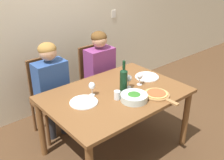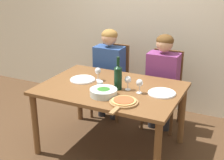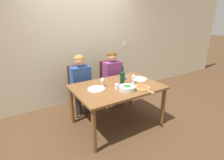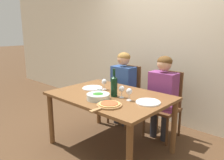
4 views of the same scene
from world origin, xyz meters
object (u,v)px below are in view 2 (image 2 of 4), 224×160
(person_man, at_px, (162,74))
(dinner_plate_right, at_px, (162,93))
(water_tumbler, at_px, (100,85))
(wine_glass_left, at_px, (98,72))
(pizza_on_board, at_px, (123,102))
(wine_glass_centre, at_px, (128,80))
(person_woman, at_px, (109,66))
(chair_right, at_px, (164,87))
(wine_bottle, at_px, (118,77))
(broccoli_bowl, at_px, (104,92))
(dinner_plate_left, at_px, (83,79))
(chair_left, at_px, (113,79))
(wine_glass_right, at_px, (140,84))

(person_man, bearing_deg, dinner_plate_right, -73.59)
(water_tumbler, bearing_deg, wine_glass_left, 122.20)
(pizza_on_board, xyz_separation_m, wine_glass_centre, (-0.10, 0.33, 0.09))
(person_woman, height_order, pizza_on_board, person_woman)
(chair_right, height_order, wine_bottle, wine_bottle)
(wine_glass_centre, bearing_deg, broccoli_bowl, -122.59)
(chair_right, relative_size, broccoli_bowl, 3.53)
(person_woman, distance_m, dinner_plate_left, 0.67)
(chair_left, bearing_deg, person_man, -9.10)
(pizza_on_board, bearing_deg, chair_right, 86.80)
(person_man, bearing_deg, broccoli_bowl, -108.45)
(person_woman, bearing_deg, chair_right, 9.10)
(dinner_plate_left, xyz_separation_m, dinner_plate_right, (0.93, 0.01, 0.00))
(wine_glass_left, bearing_deg, pizza_on_board, -41.43)
(wine_bottle, relative_size, dinner_plate_left, 1.23)
(broccoli_bowl, distance_m, wine_glass_centre, 0.30)
(dinner_plate_left, height_order, wine_glass_centre, wine_glass_centre)
(dinner_plate_right, bearing_deg, dinner_plate_left, -179.56)
(chair_right, bearing_deg, wine_glass_centre, -101.02)
(chair_left, height_order, wine_glass_right, chair_left)
(chair_right, distance_m, wine_bottle, 0.97)
(person_man, height_order, wine_bottle, person_man)
(wine_bottle, bearing_deg, broccoli_bowl, -104.56)
(wine_bottle, bearing_deg, wine_glass_centre, 15.05)
(person_woman, xyz_separation_m, pizza_on_board, (0.67, -1.04, 0.04))
(chair_left, relative_size, broccoli_bowl, 3.53)
(dinner_plate_left, bearing_deg, person_man, 42.16)
(person_woman, relative_size, wine_bottle, 3.45)
(wine_bottle, height_order, pizza_on_board, wine_bottle)
(person_man, bearing_deg, wine_glass_right, -91.49)
(dinner_plate_left, bearing_deg, water_tumbler, -27.23)
(pizza_on_board, height_order, water_tumbler, water_tumbler)
(wine_glass_centre, bearing_deg, person_woman, 128.96)
(wine_glass_left, relative_size, wine_glass_right, 1.00)
(wine_glass_left, bearing_deg, person_woman, 104.98)
(water_tumbler, bearing_deg, dinner_plate_left, 152.77)
(wine_glass_centre, bearing_deg, dinner_plate_left, 175.73)
(pizza_on_board, bearing_deg, wine_glass_right, 81.38)
(person_woman, xyz_separation_m, wine_glass_right, (0.72, -0.74, 0.13))
(water_tumbler, bearing_deg, person_man, 62.42)
(person_woman, xyz_separation_m, wine_glass_centre, (0.57, -0.71, 0.13))
(pizza_on_board, bearing_deg, water_tumbler, 149.02)
(water_tumbler, bearing_deg, wine_bottle, 27.42)
(chair_right, relative_size, person_woman, 0.80)
(wine_glass_left, bearing_deg, chair_right, 50.91)
(chair_right, height_order, person_woman, person_woman)
(person_man, xyz_separation_m, wine_glass_right, (-0.02, -0.74, 0.13))
(broccoli_bowl, bearing_deg, chair_right, 73.45)
(dinner_plate_left, bearing_deg, wine_glass_centre, -4.27)
(chair_right, distance_m, person_man, 0.25)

